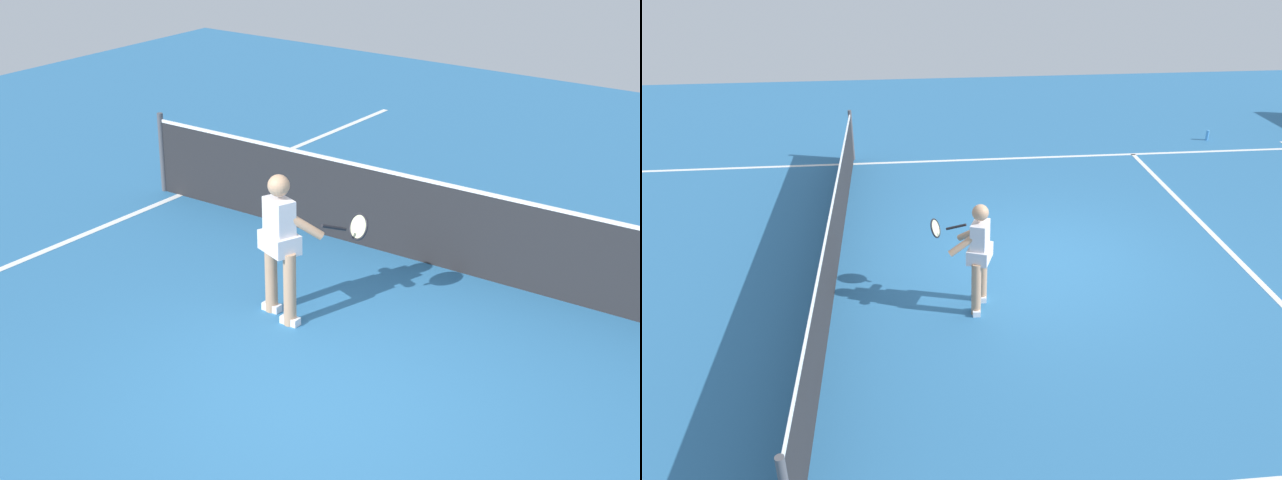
% 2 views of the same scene
% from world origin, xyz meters
% --- Properties ---
extents(ground_plane, '(24.57, 24.57, 0.00)m').
position_xyz_m(ground_plane, '(0.00, 0.00, 0.00)').
color(ground_plane, teal).
extents(court_net, '(9.80, 0.08, 1.10)m').
position_xyz_m(court_net, '(0.00, 3.15, 0.52)').
color(court_net, '#4C4C51').
rests_on(court_net, ground).
extents(tennis_player, '(0.99, 0.86, 1.55)m').
position_xyz_m(tennis_player, '(-1.23, 1.13, 0.85)').
color(tennis_player, tan).
rests_on(tennis_player, ground).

